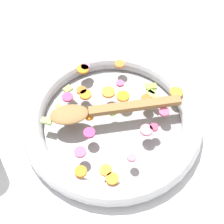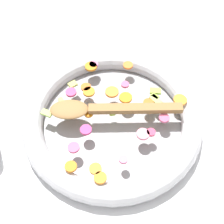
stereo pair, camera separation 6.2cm
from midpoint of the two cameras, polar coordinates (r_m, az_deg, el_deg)
ground_plane at (r=0.78m, az=-2.27°, el=-2.27°), size 4.00×4.00×0.00m
skillet at (r=0.76m, az=-2.33°, el=-1.36°), size 0.44×0.44×0.05m
chopped_vegetables at (r=0.74m, az=-2.77°, el=0.63°), size 0.35×0.29×0.01m
wooden_spoon at (r=0.72m, az=-4.33°, el=0.20°), size 0.21×0.28×0.01m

